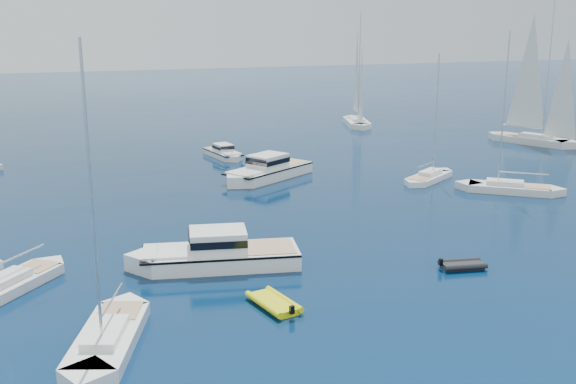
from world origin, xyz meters
TOP-DOWN VIEW (x-y plane):
  - ground at (0.00, 0.00)m, footprint 400.00×400.00m
  - motor_cruiser_centre at (-8.58, 18.05)m, footprint 12.47×6.03m
  - motor_cruiser_distant at (2.62, 40.55)m, footprint 12.11×9.27m
  - motor_cruiser_horizon at (1.49, 52.59)m, footprint 3.57×7.92m
  - sailboat_fore at (-16.25, 9.23)m, footprint 6.11×10.74m
  - sailboat_mid_r at (21.94, 27.38)m, footprint 9.77×8.55m
  - sailboat_mid_l at (-20.87, 18.56)m, footprint 8.06×8.72m
  - sailboat_centre at (17.51, 34.07)m, footprint 8.64×6.61m
  - sailboat_sails_r at (41.36, 47.41)m, footprint 8.56×13.03m
  - sailboat_sails_far at (27.10, 69.68)m, footprint 6.36×12.24m
  - tender_yellow at (-7.13, 10.71)m, footprint 2.76×4.09m
  - tender_grey_near at (6.22, 12.07)m, footprint 3.24×2.23m

SIDE VIEW (x-z plane):
  - ground at x=0.00m, z-range 0.00..0.00m
  - motor_cruiser_centre at x=-8.58m, z-range -1.57..1.57m
  - motor_cruiser_distant at x=2.62m, z-range -1.57..1.57m
  - motor_cruiser_horizon at x=1.49m, z-range -1.00..1.00m
  - sailboat_fore at x=-16.25m, z-range -7.67..7.67m
  - sailboat_mid_r at x=21.94m, z-range -7.60..7.60m
  - sailboat_mid_l at x=-20.87m, z-range -6.94..6.94m
  - sailboat_centre at x=17.51m, z-range -6.45..6.45m
  - sailboat_sails_r at x=41.36m, z-range -9.44..9.44m
  - sailboat_sails_far at x=27.10m, z-range -8.71..8.71m
  - tender_yellow at x=-7.13m, z-range -0.47..0.47m
  - tender_grey_near at x=6.22m, z-range -0.47..0.47m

